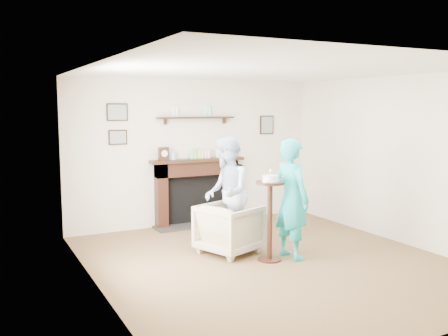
{
  "coord_description": "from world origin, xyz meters",
  "views": [
    {
      "loc": [
        -3.45,
        -5.41,
        2.05
      ],
      "look_at": [
        -0.24,
        0.9,
        1.17
      ],
      "focal_mm": 40.0,
      "sensor_mm": 36.0,
      "label": 1
    }
  ],
  "objects_px": {
    "man": "(227,249)",
    "woman": "(290,257)",
    "armchair": "(229,253)",
    "pedestal_table": "(270,205)"
  },
  "relations": [
    {
      "from": "man",
      "to": "woman",
      "type": "height_order",
      "value": "man"
    },
    {
      "from": "armchair",
      "to": "man",
      "type": "relative_size",
      "value": 0.47
    },
    {
      "from": "man",
      "to": "pedestal_table",
      "type": "relative_size",
      "value": 1.33
    },
    {
      "from": "armchair",
      "to": "pedestal_table",
      "type": "relative_size",
      "value": 0.63
    },
    {
      "from": "woman",
      "to": "armchair",
      "type": "bearing_deg",
      "value": 39.52
    },
    {
      "from": "armchair",
      "to": "woman",
      "type": "distance_m",
      "value": 0.86
    },
    {
      "from": "man",
      "to": "pedestal_table",
      "type": "height_order",
      "value": "pedestal_table"
    },
    {
      "from": "woman",
      "to": "pedestal_table",
      "type": "distance_m",
      "value": 0.82
    },
    {
      "from": "man",
      "to": "woman",
      "type": "distance_m",
      "value": 0.96
    },
    {
      "from": "armchair",
      "to": "woman",
      "type": "relative_size",
      "value": 0.47
    }
  ]
}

